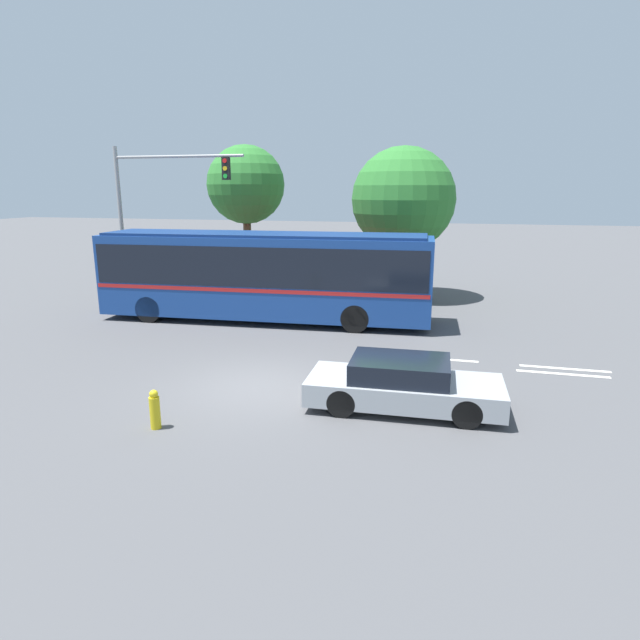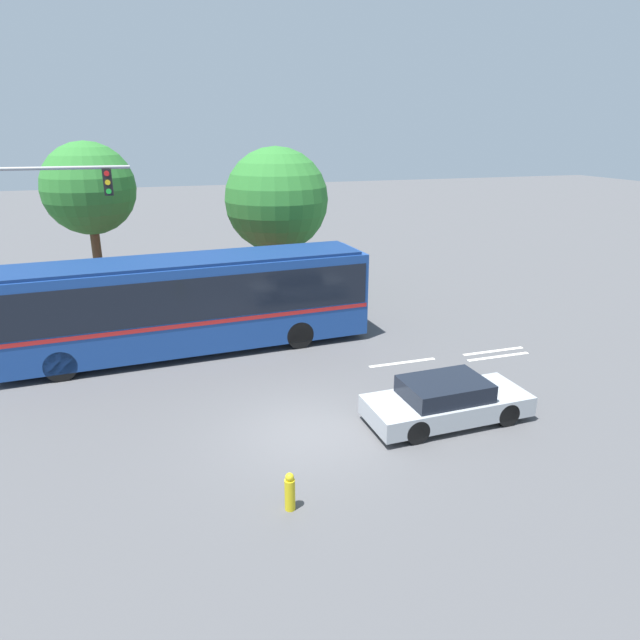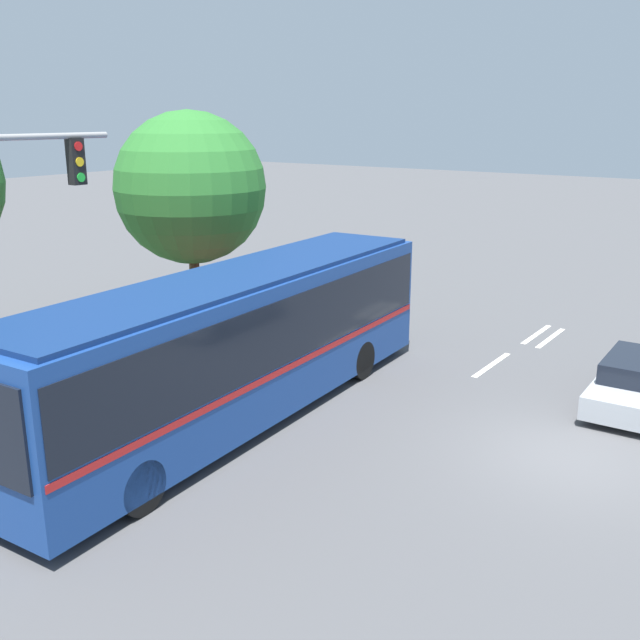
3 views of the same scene
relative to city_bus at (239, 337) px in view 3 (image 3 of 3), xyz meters
name	(u,v)px [view 3 (image 3 of 3)]	position (x,y,z in m)	size (l,w,h in m)	color
ground_plane	(571,457)	(2.26, -6.78, -1.90)	(140.00, 140.00, 0.00)	#4C4C4F
city_bus	(239,337)	(0.00, 0.00, 0.00)	(12.63, 3.22, 3.34)	navy
flowering_hedge	(137,343)	(0.53, 4.06, -1.04)	(9.73, 1.13, 1.75)	#286028
street_tree_centre	(191,188)	(4.55, 5.87, 2.57)	(4.64, 4.64, 6.79)	brown
lane_stripe_near	(492,365)	(6.62, -3.31, -1.89)	(2.40, 0.16, 0.01)	silver
lane_stripe_mid	(536,334)	(10.15, -3.34, -1.89)	(2.40, 0.16, 0.01)	silver
lane_stripe_far	(551,338)	(10.02, -3.83, -1.89)	(2.40, 0.16, 0.01)	silver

